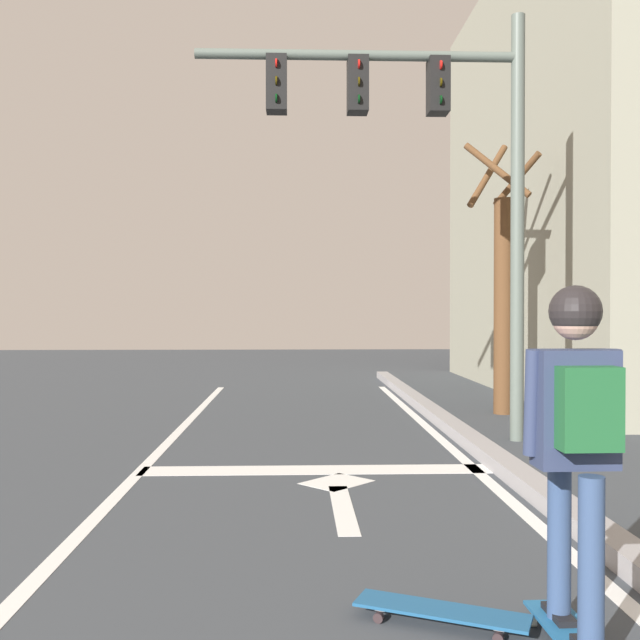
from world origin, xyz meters
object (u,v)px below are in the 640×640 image
(skater, at_px, (577,417))
(spare_skateboard, at_px, (441,611))
(roadside_tree, at_px, (503,290))
(skateboard, at_px, (574,637))
(traffic_signal_mast, at_px, (423,139))

(skater, relative_size, spare_skateboard, 1.83)
(skater, bearing_deg, roadside_tree, 76.15)
(skateboard, relative_size, roadside_tree, 0.19)
(skater, distance_m, traffic_signal_mast, 5.81)
(skater, distance_m, spare_skateboard, 1.18)
(skateboard, height_order, spare_skateboard, same)
(skater, height_order, roadside_tree, roadside_tree)
(skater, xyz_separation_m, spare_skateboard, (-0.54, 0.31, -1.00))
(roadside_tree, bearing_deg, traffic_signal_mast, -125.84)
(skater, bearing_deg, traffic_signal_mast, 87.30)
(skateboard, relative_size, traffic_signal_mast, 0.15)
(skater, xyz_separation_m, traffic_signal_mast, (0.25, 5.24, 2.49))
(traffic_signal_mast, bearing_deg, skateboard, -92.71)
(traffic_signal_mast, bearing_deg, skater, -92.70)
(roadside_tree, bearing_deg, spare_skateboard, -108.45)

